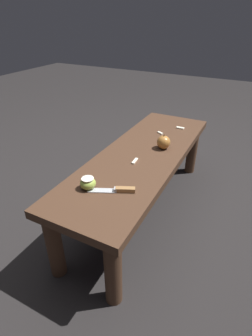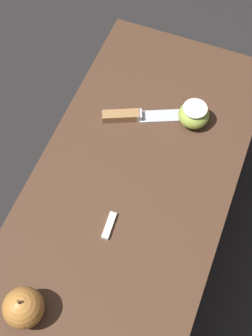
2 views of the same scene
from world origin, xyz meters
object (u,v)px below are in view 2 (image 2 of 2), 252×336
wooden_bench (94,283)px  apple_cut (194,115)px  knife (134,116)px  apple_whole (24,308)px

wooden_bench → apple_cut: 0.42m
knife → apple_cut: bearing=-7.5°
wooden_bench → apple_whole: bearing=-36.7°
wooden_bench → knife: 0.38m
knife → apple_whole: (0.48, -0.03, 0.03)m
apple_whole → apple_cut: 0.54m
apple_whole → apple_cut: apple_whole is taller
knife → wooden_bench: bearing=-105.9°
apple_whole → apple_cut: bearing=163.3°
wooden_bench → knife: knife is taller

